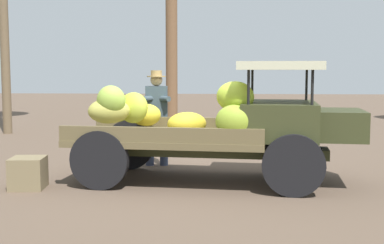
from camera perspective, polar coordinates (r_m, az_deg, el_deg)
ground_plane at (r=8.44m, az=2.42°, el=-6.21°), size 60.00×60.00×0.00m
truck at (r=7.99m, az=3.46°, el=-0.28°), size 4.56×2.08×1.88m
farmer at (r=9.42m, az=-3.95°, el=1.15°), size 0.52×0.47×1.75m
wooden_crate at (r=8.03m, az=-17.74°, el=-5.41°), size 0.53×0.54×0.47m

